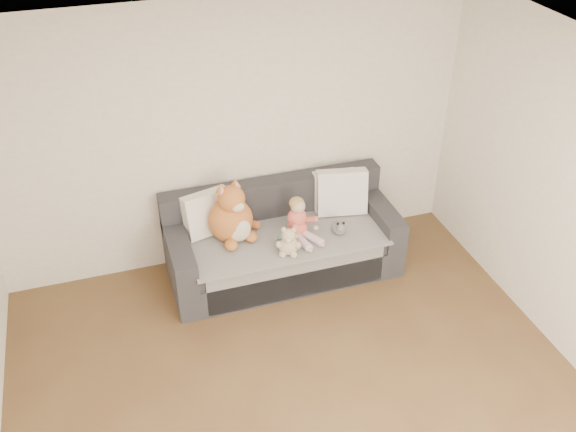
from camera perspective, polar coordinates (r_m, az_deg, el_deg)
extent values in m
plane|color=white|center=(3.29, 4.46, 8.41)|extent=(5.00, 5.00, 0.00)
plane|color=silver|center=(6.01, -4.99, 7.00)|extent=(4.50, 0.00, 4.50)
cube|color=#26262B|center=(6.30, -0.42, -3.80)|extent=(2.20, 0.90, 0.30)
cube|color=#26262B|center=(6.15, -0.35, -2.30)|extent=(1.90, 0.80, 0.15)
cube|color=#26262B|center=(6.29, -1.40, 1.67)|extent=(2.20, 0.20, 0.40)
cube|color=#26262B|center=(5.96, -9.65, -3.28)|extent=(0.20, 0.90, 0.30)
cube|color=#26262B|center=(6.44, 8.08, 0.03)|extent=(0.20, 0.90, 0.30)
cube|color=#9B9B9D|center=(6.08, -0.29, -1.75)|extent=(1.85, 0.88, 0.02)
cube|color=#9B9B9D|center=(5.93, 0.87, -5.70)|extent=(1.70, 0.02, 0.41)
cube|color=white|center=(6.05, -7.18, 0.25)|extent=(0.49, 0.32, 0.43)
cube|color=white|center=(6.38, 4.18, 2.33)|extent=(0.45, 0.23, 0.41)
cube|color=white|center=(6.30, 4.79, 2.13)|extent=(0.52, 0.31, 0.47)
ellipsoid|color=#D85A4C|center=(6.03, 0.84, -1.07)|extent=(0.19, 0.16, 0.16)
ellipsoid|color=#D85A4C|center=(5.98, 0.79, -0.16)|extent=(0.18, 0.16, 0.20)
ellipsoid|color=#DBAA8C|center=(5.89, 0.88, 0.89)|extent=(0.14, 0.14, 0.14)
ellipsoid|color=tan|center=(5.89, 0.78, 1.15)|extent=(0.14, 0.14, 0.11)
cylinder|color=#D85A4C|center=(5.90, 0.44, -0.89)|extent=(0.05, 0.19, 0.12)
cylinder|color=#D85A4C|center=(5.99, 1.87, -0.30)|extent=(0.15, 0.18, 0.12)
ellipsoid|color=#DBAA8C|center=(5.87, 0.64, -1.83)|extent=(0.05, 0.05, 0.05)
ellipsoid|color=#DBAA8C|center=(5.99, 2.49, -1.05)|extent=(0.05, 0.05, 0.05)
cylinder|color=#E5B2C6|center=(5.92, 1.35, -2.33)|extent=(0.11, 0.25, 0.08)
cylinder|color=#E5B2C6|center=(5.98, 2.20, -1.96)|extent=(0.17, 0.25, 0.08)
ellipsoid|color=#DBAA8C|center=(5.84, 1.95, -2.97)|extent=(0.05, 0.08, 0.04)
ellipsoid|color=#DBAA8C|center=(5.91, 3.01, -2.50)|extent=(0.05, 0.08, 0.04)
ellipsoid|color=#C2742B|center=(5.96, -5.11, -0.38)|extent=(0.42, 0.36, 0.44)
ellipsoid|color=beige|center=(5.88, -4.35, -1.28)|extent=(0.22, 0.10, 0.24)
ellipsoid|color=#C2742B|center=(5.80, -5.06, 1.54)|extent=(0.25, 0.25, 0.25)
ellipsoid|color=beige|center=(5.74, -4.46, 0.79)|extent=(0.12, 0.08, 0.09)
cone|color=#C2742B|center=(5.73, -6.01, 2.49)|extent=(0.13, 0.13, 0.09)
cone|color=pink|center=(5.73, -5.92, 2.38)|extent=(0.08, 0.08, 0.05)
cone|color=#C2742B|center=(5.80, -4.72, 2.97)|extent=(0.13, 0.13, 0.09)
cone|color=pink|center=(5.79, -4.62, 2.86)|extent=(0.08, 0.08, 0.05)
ellipsoid|color=#C2742B|center=(5.88, -5.09, -2.57)|extent=(0.12, 0.15, 0.10)
ellipsoid|color=#C2742B|center=(5.97, -3.31, -1.83)|extent=(0.12, 0.15, 0.10)
cylinder|color=#C2742B|center=(6.17, -3.77, -0.62)|extent=(0.26, 0.24, 0.10)
ellipsoid|color=tan|center=(5.79, 0.06, -2.67)|extent=(0.18, 0.15, 0.18)
ellipsoid|color=tan|center=(5.71, 0.05, -1.76)|extent=(0.13, 0.13, 0.13)
ellipsoid|color=tan|center=(5.69, -0.38, -1.22)|extent=(0.05, 0.05, 0.05)
ellipsoid|color=tan|center=(5.68, 0.50, -1.26)|extent=(0.05, 0.05, 0.05)
ellipsoid|color=beige|center=(5.68, 0.01, -2.17)|extent=(0.05, 0.05, 0.05)
ellipsoid|color=tan|center=(5.76, -0.78, -2.54)|extent=(0.07, 0.07, 0.07)
ellipsoid|color=tan|center=(5.75, 0.86, -2.62)|extent=(0.07, 0.07, 0.07)
ellipsoid|color=tan|center=(5.78, -0.47, -3.41)|extent=(0.07, 0.07, 0.07)
ellipsoid|color=tan|center=(5.78, 0.51, -3.45)|extent=(0.07, 0.07, 0.07)
ellipsoid|color=white|center=(6.09, 4.53, -1.02)|extent=(0.13, 0.17, 0.12)
ellipsoid|color=white|center=(5.99, 4.72, -1.05)|extent=(0.08, 0.08, 0.08)
ellipsoid|color=black|center=(5.97, 4.46, -0.69)|extent=(0.03, 0.03, 0.03)
ellipsoid|color=black|center=(5.99, 4.96, -0.65)|extent=(0.03, 0.03, 0.03)
cylinder|color=#5D399C|center=(5.91, -0.64, -2.23)|extent=(0.08, 0.08, 0.09)
cone|color=#44B357|center=(5.87, -0.64, -1.77)|extent=(0.08, 0.08, 0.04)
cylinder|color=#44B357|center=(5.89, -1.04, -2.33)|extent=(0.02, 0.02, 0.06)
cylinder|color=#44B357|center=(5.92, -0.24, -2.05)|extent=(0.02, 0.02, 0.06)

